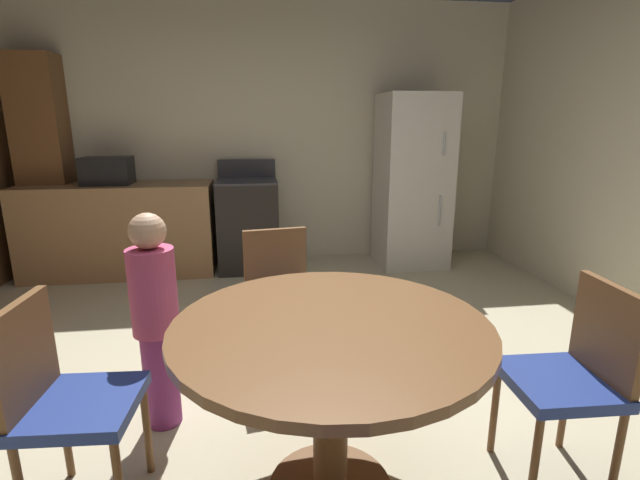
{
  "coord_description": "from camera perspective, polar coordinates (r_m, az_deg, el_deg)",
  "views": [
    {
      "loc": [
        -0.17,
        -2.2,
        1.5
      ],
      "look_at": [
        0.23,
        0.66,
        0.75
      ],
      "focal_mm": 26.07,
      "sensor_mm": 36.0,
      "label": 1
    }
  ],
  "objects": [
    {
      "name": "chair_east",
      "position": [
        2.24,
        28.85,
        -13.88
      ],
      "size": [
        0.42,
        0.42,
        0.87
      ],
      "rotation": [
        0.0,
        0.0,
        3.1
      ],
      "color": "brown",
      "rests_on": "ground"
    },
    {
      "name": "chair_north",
      "position": [
        2.78,
        -4.99,
        -6.57
      ],
      "size": [
        0.45,
        0.45,
        0.87
      ],
      "rotation": [
        0.0,
        0.0,
        4.86
      ],
      "color": "brown",
      "rests_on": "ground"
    },
    {
      "name": "kitchen_counter",
      "position": [
        5.0,
        -23.27,
        1.19
      ],
      "size": [
        1.8,
        0.6,
        0.9
      ],
      "primitive_type": "cube",
      "color": "#9E754C",
      "rests_on": "ground"
    },
    {
      "name": "dining_table",
      "position": [
        1.85,
        1.35,
        -14.53
      ],
      "size": [
        1.21,
        1.21,
        0.76
      ],
      "color": "brown",
      "rests_on": "ground"
    },
    {
      "name": "chair_west",
      "position": [
        2.08,
        -29.08,
        -16.25
      ],
      "size": [
        0.43,
        0.43,
        0.87
      ],
      "rotation": [
        0.0,
        0.0,
        6.22
      ],
      "color": "brown",
      "rests_on": "ground"
    },
    {
      "name": "microwave",
      "position": [
        4.93,
        -24.66,
        7.74
      ],
      "size": [
        0.44,
        0.32,
        0.26
      ],
      "primitive_type": "cube",
      "color": "black",
      "rests_on": "kitchen_counter"
    },
    {
      "name": "person_child",
      "position": [
        2.41,
        -19.54,
        -8.87
      ],
      "size": [
        0.31,
        0.31,
        1.09
      ],
      "rotation": [
        0.0,
        0.0,
        5.64
      ],
      "color": "#8C337A",
      "rests_on": "ground"
    },
    {
      "name": "pantry_column",
      "position": [
        5.3,
        -30.58,
        7.66
      ],
      "size": [
        0.44,
        0.36,
        2.1
      ],
      "primitive_type": "cube",
      "color": "brown",
      "rests_on": "ground"
    },
    {
      "name": "refrigerator",
      "position": [
        4.96,
        11.25,
        7.06
      ],
      "size": [
        0.68,
        0.68,
        1.76
      ],
      "color": "silver",
      "rests_on": "ground"
    },
    {
      "name": "ground_plane",
      "position": [
        2.67,
        -3.1,
        -19.69
      ],
      "size": [
        14.0,
        14.0,
        0.0
      ],
      "primitive_type": "plane",
      "color": "beige"
    },
    {
      "name": "wall_back",
      "position": [
        5.1,
        -6.14,
        12.76
      ],
      "size": [
        5.42,
        0.12,
        2.7
      ],
      "primitive_type": "cube",
      "color": "beige",
      "rests_on": "ground"
    },
    {
      "name": "oven_range",
      "position": [
        4.81,
        -8.8,
        1.96
      ],
      "size": [
        0.6,
        0.6,
        1.1
      ],
      "color": "black",
      "rests_on": "ground"
    }
  ]
}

